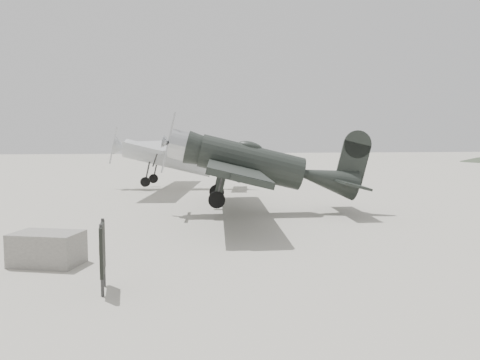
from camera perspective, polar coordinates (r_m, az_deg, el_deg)
The scene contains 5 objects.
ground at distance 14.03m, azimuth -4.78°, elevation -7.43°, with size 160.00×160.00×0.00m, color #9E9B8C.
lowwing_monoplane at distance 18.83m, azimuth 2.51°, elevation 1.83°, with size 8.25×11.54×3.71m.
highwing_monoplane at distance 28.38m, azimuth -8.09°, elevation 3.02°, with size 8.19×11.48×3.24m.
equipment_block at distance 12.27m, azimuth -22.46°, elevation -7.74°, with size 1.58×0.99×0.79m, color slate.
sign_board at distance 9.74m, azimuth -16.43°, elevation -8.14°, with size 0.14×0.98×1.41m.
Camera 1 is at (-1.09, -13.65, 3.05)m, focal length 35.00 mm.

